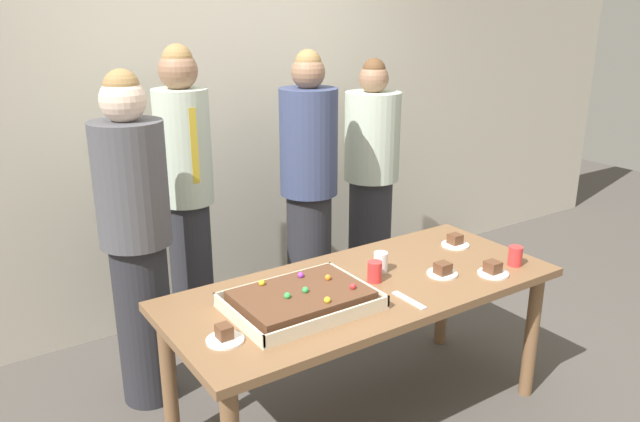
# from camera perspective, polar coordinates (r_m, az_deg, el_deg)

# --- Properties ---
(ground_plane) EXTENTS (12.00, 12.00, 0.00)m
(ground_plane) POSITION_cam_1_polar(r_m,az_deg,el_deg) (3.32, 3.78, -18.43)
(ground_plane) COLOR #4C4742
(interior_back_panel) EXTENTS (8.00, 0.12, 3.00)m
(interior_back_panel) POSITION_cam_1_polar(r_m,az_deg,el_deg) (4.07, -9.84, 11.18)
(interior_back_panel) COLOR beige
(interior_back_panel) RESTS_ON ground_plane
(party_table) EXTENTS (1.89, 0.81, 0.74)m
(party_table) POSITION_cam_1_polar(r_m,az_deg,el_deg) (2.98, 4.04, -8.29)
(party_table) COLOR brown
(party_table) RESTS_ON ground_plane
(sheet_cake) EXTENTS (0.62, 0.45, 0.10)m
(sheet_cake) POSITION_cam_1_polar(r_m,az_deg,el_deg) (2.70, -1.76, -8.17)
(sheet_cake) COLOR beige
(sheet_cake) RESTS_ON party_table
(plated_slice_near_left) EXTENTS (0.15, 0.15, 0.06)m
(plated_slice_near_left) POSITION_cam_1_polar(r_m,az_deg,el_deg) (3.47, 12.34, -2.80)
(plated_slice_near_left) COLOR white
(plated_slice_near_left) RESTS_ON party_table
(plated_slice_near_right) EXTENTS (0.15, 0.15, 0.06)m
(plated_slice_near_right) POSITION_cam_1_polar(r_m,az_deg,el_deg) (3.08, 11.21, -5.42)
(plated_slice_near_right) COLOR white
(plated_slice_near_right) RESTS_ON party_table
(plated_slice_far_left) EXTENTS (0.15, 0.15, 0.06)m
(plated_slice_far_left) POSITION_cam_1_polar(r_m,az_deg,el_deg) (2.49, -8.77, -11.32)
(plated_slice_far_left) COLOR white
(plated_slice_far_left) RESTS_ON party_table
(plated_slice_far_right) EXTENTS (0.15, 0.15, 0.06)m
(plated_slice_far_right) POSITION_cam_1_polar(r_m,az_deg,el_deg) (3.14, 15.64, -5.25)
(plated_slice_far_right) COLOR white
(plated_slice_far_right) RESTS_ON party_table
(drink_cup_nearest) EXTENTS (0.07, 0.07, 0.10)m
(drink_cup_nearest) POSITION_cam_1_polar(r_m,az_deg,el_deg) (2.95, 5.10, -5.61)
(drink_cup_nearest) COLOR red
(drink_cup_nearest) RESTS_ON party_table
(drink_cup_middle) EXTENTS (0.07, 0.07, 0.10)m
(drink_cup_middle) POSITION_cam_1_polar(r_m,az_deg,el_deg) (3.27, 17.54, -3.98)
(drink_cup_middle) COLOR red
(drink_cup_middle) RESTS_ON party_table
(drink_cup_far_end) EXTENTS (0.07, 0.07, 0.10)m
(drink_cup_far_end) POSITION_cam_1_polar(r_m,az_deg,el_deg) (3.06, 5.61, -4.70)
(drink_cup_far_end) COLOR white
(drink_cup_far_end) RESTS_ON party_table
(cake_server_utensil) EXTENTS (0.03, 0.20, 0.01)m
(cake_server_utensil) POSITION_cam_1_polar(r_m,az_deg,el_deg) (2.80, 8.21, -8.13)
(cake_server_utensil) COLOR silver
(cake_server_utensil) RESTS_ON party_table
(person_serving_front) EXTENTS (0.35, 0.35, 1.72)m
(person_serving_front) POSITION_cam_1_polar(r_m,az_deg,el_deg) (3.18, -16.55, -2.53)
(person_serving_front) COLOR #28282D
(person_serving_front) RESTS_ON ground_plane
(person_green_shirt_behind) EXTENTS (0.37, 0.37, 1.67)m
(person_green_shirt_behind) POSITION_cam_1_polar(r_m,az_deg,el_deg) (4.24, 4.73, 2.80)
(person_green_shirt_behind) COLOR #28282D
(person_green_shirt_behind) RESTS_ON ground_plane
(person_striped_tie_right) EXTENTS (0.31, 0.31, 1.80)m
(person_striped_tie_right) POSITION_cam_1_polar(r_m,az_deg,el_deg) (3.63, -12.17, 1.40)
(person_striped_tie_right) COLOR #28282D
(person_striped_tie_right) RESTS_ON ground_plane
(person_far_right_suit) EXTENTS (0.35, 0.35, 1.76)m
(person_far_right_suit) POSITION_cam_1_polar(r_m,az_deg,el_deg) (3.78, -1.03, 1.77)
(person_far_right_suit) COLOR #28282D
(person_far_right_suit) RESTS_ON ground_plane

